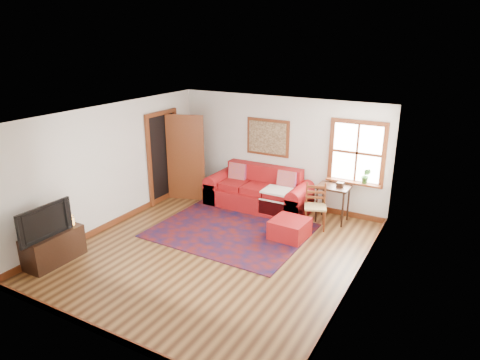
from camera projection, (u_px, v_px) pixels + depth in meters
The scene contains 13 objects.
ground at pixel (217, 250), 7.88m from camera, with size 5.50×5.50×0.00m, color #422511.
room_envelope at pixel (216, 165), 7.36m from camera, with size 5.04×5.54×2.52m.
window at pixel (358, 160), 8.87m from camera, with size 1.18×0.20×1.38m.
doorway at pixel (177, 156), 10.03m from camera, with size 0.89×1.08×2.14m.
framed_artwork at pixel (268, 137), 9.76m from camera, with size 1.05×0.07×0.85m.
persian_rug at pixel (231, 230), 8.67m from camera, with size 2.97×2.38×0.02m, color #5A110C.
red_leather_sofa at pixel (259, 194), 9.81m from camera, with size 2.37×0.98×0.93m.
red_ottoman at pixel (290, 229), 8.32m from camera, with size 0.67×0.67×0.38m, color maroon.
side_table at pixel (333, 192), 8.94m from camera, with size 0.66×0.49×0.79m.
ladder_back_chair at pixel (315, 204), 8.71m from camera, with size 0.55×0.54×0.93m.
media_cabinet at pixel (54, 247), 7.41m from camera, with size 0.46×1.01×0.56m, color black.
television at pixel (41, 221), 7.08m from camera, with size 1.00×0.13×0.58m, color black.
candle_hurricane at pixel (71, 221), 7.59m from camera, with size 0.12×0.12×0.18m.
Camera 1 is at (3.81, -5.94, 3.76)m, focal length 32.00 mm.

